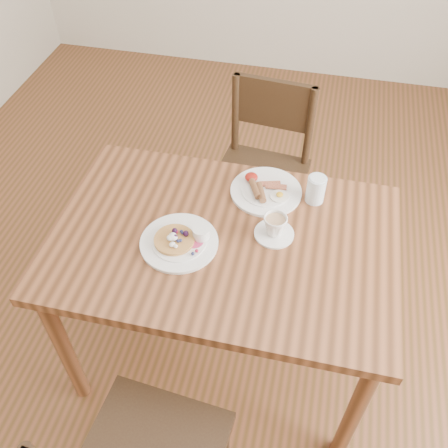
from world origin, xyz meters
name	(u,v)px	position (x,y,z in m)	size (l,w,h in m)	color
ground	(224,346)	(0.00, 0.00, 0.00)	(5.00, 5.00, 0.00)	#553718
dining_table	(224,256)	(0.00, 0.00, 0.65)	(1.20, 0.80, 0.75)	brown
chair_far	(263,167)	(0.03, 0.71, 0.49)	(0.46, 0.46, 0.88)	#322212
pancake_plate	(181,241)	(-0.14, -0.06, 0.76)	(0.27, 0.27, 0.06)	white
breakfast_plate	(265,190)	(0.10, 0.26, 0.76)	(0.27, 0.27, 0.04)	white
teacup_saucer	(275,227)	(0.17, 0.05, 0.79)	(0.14, 0.14, 0.09)	white
water_glass	(316,189)	(0.29, 0.26, 0.80)	(0.07, 0.07, 0.11)	silver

